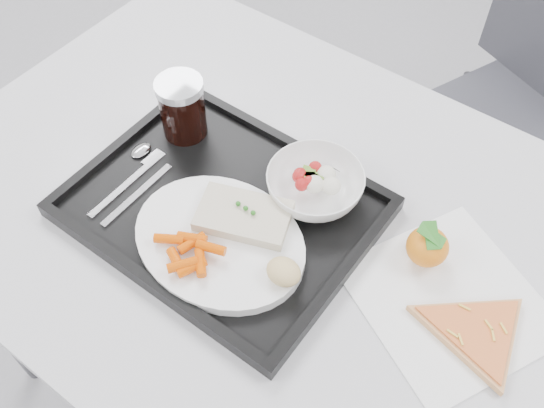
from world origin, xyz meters
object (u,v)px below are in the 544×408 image
at_px(tray, 222,208).
at_px(cola_glass, 182,107).
at_px(salad_bowl, 315,185).
at_px(pizza_slice, 476,332).
at_px(tangerine, 427,247).
at_px(dinner_plate, 220,241).
at_px(table, 285,242).
at_px(chair, 532,92).

bearing_deg(tray, cola_glass, 149.93).
relative_size(salad_bowl, pizza_slice, 0.65).
bearing_deg(salad_bowl, tangerine, 1.30).
bearing_deg(tangerine, dinner_plate, -146.73).
bearing_deg(tangerine, table, -163.90).
bearing_deg(table, cola_glass, 170.63).
xyz_separation_m(salad_bowl, cola_glass, (-0.26, -0.02, 0.03)).
relative_size(dinner_plate, tangerine, 3.58).
relative_size(chair, cola_glass, 8.61).
distance_m(table, tangerine, 0.24).
relative_size(table, tray, 2.67).
bearing_deg(chair, pizza_slice, -78.69).
height_order(table, tangerine, tangerine).
height_order(tray, tangerine, tangerine).
distance_m(dinner_plate, salad_bowl, 0.17).
xyz_separation_m(tangerine, pizza_slice, (0.11, -0.07, -0.02)).
bearing_deg(table, tangerine, 16.10).
height_order(salad_bowl, tangerine, tangerine).
bearing_deg(pizza_slice, cola_glass, 175.28).
distance_m(table, dinner_plate, 0.15).
bearing_deg(tray, chair, 72.67).
relative_size(table, salad_bowl, 7.89).
bearing_deg(pizza_slice, dinner_plate, -164.90).
xyz_separation_m(cola_glass, pizza_slice, (0.56, -0.05, -0.06)).
bearing_deg(salad_bowl, cola_glass, -176.45).
bearing_deg(chair, dinner_plate, -103.63).
distance_m(table, chair, 0.80).
height_order(dinner_plate, salad_bowl, salad_bowl).
distance_m(salad_bowl, tangerine, 0.19).
bearing_deg(table, chair, 77.74).
relative_size(tray, salad_bowl, 2.96).
bearing_deg(dinner_plate, chair, 76.37).
distance_m(dinner_plate, pizza_slice, 0.38).
bearing_deg(tangerine, tray, -159.82).
bearing_deg(tray, tangerine, 20.18).
xyz_separation_m(salad_bowl, tangerine, (0.19, 0.00, -0.00)).
xyz_separation_m(tray, dinner_plate, (0.04, -0.06, 0.02)).
relative_size(dinner_plate, pizza_slice, 1.15).
height_order(chair, pizza_slice, chair).
relative_size(table, dinner_plate, 4.44).
xyz_separation_m(chair, salad_bowl, (-0.15, -0.71, 0.25)).
bearing_deg(dinner_plate, tray, 126.99).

